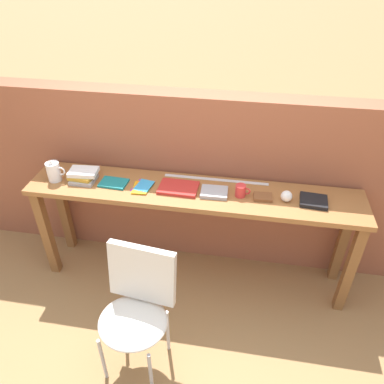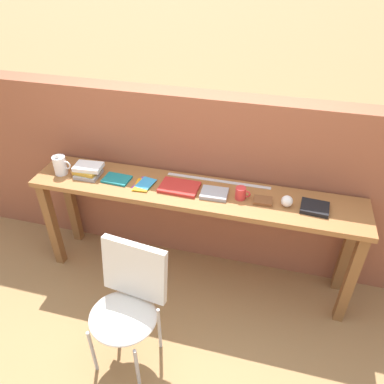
{
  "view_description": "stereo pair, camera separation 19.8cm",
  "coord_description": "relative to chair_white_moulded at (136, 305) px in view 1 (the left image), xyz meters",
  "views": [
    {
      "loc": [
        0.37,
        -1.93,
        2.46
      ],
      "look_at": [
        0.0,
        0.25,
        0.9
      ],
      "focal_mm": 35.0,
      "sensor_mm": 36.0,
      "label": 1
    },
    {
      "loc": [
        0.56,
        -1.89,
        2.46
      ],
      "look_at": [
        0.0,
        0.25,
        0.9
      ],
      "focal_mm": 35.0,
      "sensor_mm": 36.0,
      "label": 2
    }
  ],
  "objects": [
    {
      "name": "book_repair_rightmost",
      "position": [
        1.09,
        0.8,
        0.37
      ],
      "size": [
        0.2,
        0.18,
        0.03
      ],
      "primitive_type": "cube",
      "rotation": [
        0.0,
        0.0,
        -0.08
      ],
      "color": "black",
      "rests_on": "sideboard"
    },
    {
      "name": "brick_wall_back",
      "position": [
        0.23,
        1.15,
        0.22
      ],
      "size": [
        6.0,
        0.2,
        1.49
      ],
      "primitive_type": "cube",
      "color": "#935138",
      "rests_on": "ground"
    },
    {
      "name": "sideboard",
      "position": [
        0.23,
        0.81,
        0.21
      ],
      "size": [
        2.5,
        0.44,
        0.88
      ],
      "color": "#996033",
      "rests_on": "ground"
    },
    {
      "name": "book_grey_hardcover",
      "position": [
        0.39,
        0.79,
        0.37
      ],
      "size": [
        0.2,
        0.16,
        0.03
      ],
      "primitive_type": "cube",
      "rotation": [
        0.0,
        0.0,
        0.03
      ],
      "color": "#9E9EA3",
      "rests_on": "sideboard"
    },
    {
      "name": "sports_ball_small",
      "position": [
        0.9,
        0.79,
        0.39
      ],
      "size": [
        0.08,
        0.08,
        0.08
      ],
      "primitive_type": "sphere",
      "color": "silver",
      "rests_on": "sideboard"
    },
    {
      "name": "book_open_centre",
      "position": [
        0.12,
        0.8,
        0.36
      ],
      "size": [
        0.29,
        0.2,
        0.02
      ],
      "primitive_type": "cube",
      "rotation": [
        0.0,
        0.0,
        -0.02
      ],
      "color": "red",
      "rests_on": "sideboard"
    },
    {
      "name": "ground_plane",
      "position": [
        0.23,
        0.51,
        -0.53
      ],
      "size": [
        40.0,
        40.0,
        0.0
      ],
      "primitive_type": "plane",
      "color": "#9E7547"
    },
    {
      "name": "mug",
      "position": [
        0.58,
        0.8,
        0.4
      ],
      "size": [
        0.11,
        0.08,
        0.09
      ],
      "color": "red",
      "rests_on": "sideboard"
    },
    {
      "name": "book_stack_leftmost",
      "position": [
        -0.62,
        0.8,
        0.4
      ],
      "size": [
        0.22,
        0.18,
        0.09
      ],
      "color": "#9E9EA3",
      "rests_on": "sideboard"
    },
    {
      "name": "magazine_cycling",
      "position": [
        -0.38,
        0.79,
        0.36
      ],
      "size": [
        0.21,
        0.15,
        0.02
      ],
      "primitive_type": "cube",
      "rotation": [
        0.0,
        0.0,
        -0.06
      ],
      "color": "#19757A",
      "rests_on": "sideboard"
    },
    {
      "name": "chair_white_moulded",
      "position": [
        0.0,
        0.0,
        0.0
      ],
      "size": [
        0.49,
        0.5,
        0.89
      ],
      "color": "silver",
      "rests_on": "ground"
    },
    {
      "name": "leather_journal_brown",
      "position": [
        0.73,
        0.79,
        0.37
      ],
      "size": [
        0.13,
        0.11,
        0.02
      ],
      "primitive_type": "cube",
      "rotation": [
        0.0,
        0.0,
        0.05
      ],
      "color": "brown",
      "rests_on": "sideboard"
    },
    {
      "name": "pamphlet_pile_colourful",
      "position": [
        -0.15,
        0.78,
        0.36
      ],
      "size": [
        0.16,
        0.21,
        0.01
      ],
      "color": "purple",
      "rests_on": "sideboard"
    },
    {
      "name": "pitcher_white",
      "position": [
        -0.84,
        0.77,
        0.43
      ],
      "size": [
        0.14,
        0.1,
        0.18
      ],
      "color": "white",
      "rests_on": "sideboard"
    },
    {
      "name": "ruler_metal_back_edge",
      "position": [
        0.38,
        0.98,
        0.35
      ],
      "size": [
        0.8,
        0.03,
        0.0
      ],
      "primitive_type": "cube",
      "color": "silver",
      "rests_on": "sideboard"
    }
  ]
}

